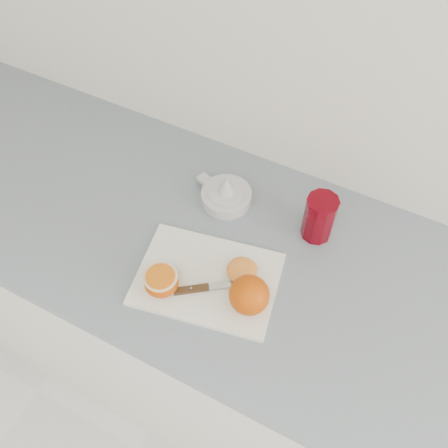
% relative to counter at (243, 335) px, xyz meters
% --- Properties ---
extents(counter, '(2.45, 0.64, 0.89)m').
position_rel_counter_xyz_m(counter, '(0.00, 0.00, 0.00)').
color(counter, white).
rests_on(counter, ground).
extents(cutting_board, '(0.35, 0.28, 0.01)m').
position_rel_counter_xyz_m(cutting_board, '(-0.05, -0.10, 0.45)').
color(cutting_board, white).
rests_on(cutting_board, counter).
extents(whole_orange, '(0.09, 0.09, 0.09)m').
position_rel_counter_xyz_m(whole_orange, '(0.06, -0.12, 0.50)').
color(whole_orange, red).
rests_on(whole_orange, cutting_board).
extents(half_orange, '(0.08, 0.08, 0.05)m').
position_rel_counter_xyz_m(half_orange, '(-0.13, -0.17, 0.48)').
color(half_orange, red).
rests_on(half_orange, cutting_board).
extents(squeezed_shell, '(0.07, 0.07, 0.03)m').
position_rel_counter_xyz_m(squeezed_shell, '(0.01, -0.06, 0.47)').
color(squeezed_shell, orange).
rests_on(squeezed_shell, cutting_board).
extents(paring_knife, '(0.15, 0.12, 0.01)m').
position_rel_counter_xyz_m(paring_knife, '(-0.06, -0.14, 0.46)').
color(paring_knife, '#4E391C').
rests_on(paring_knife, cutting_board).
extents(citrus_juicer, '(0.16, 0.13, 0.08)m').
position_rel_counter_xyz_m(citrus_juicer, '(-0.12, 0.12, 0.47)').
color(citrus_juicer, white).
rests_on(citrus_juicer, counter).
extents(red_tumbler, '(0.08, 0.08, 0.12)m').
position_rel_counter_xyz_m(red_tumbler, '(0.11, 0.13, 0.50)').
color(red_tumbler, '#63000B').
rests_on(red_tumbler, counter).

